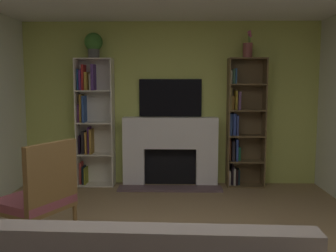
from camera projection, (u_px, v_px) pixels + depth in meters
wall_back_accent at (170, 104)px, 5.97m from camera, size 4.78×0.06×2.57m
fireplace at (170, 149)px, 5.89m from camera, size 1.58×0.55×1.08m
tv at (170, 98)px, 5.90m from camera, size 0.98×0.06×0.59m
bookshelf_left at (92, 120)px, 5.88m from camera, size 0.57×0.30×2.00m
bookshelf_right at (241, 126)px, 5.84m from camera, size 0.57×0.30×2.00m
potted_plant at (94, 44)px, 5.71m from camera, size 0.28×0.28×0.39m
vase_with_flowers at (248, 49)px, 5.67m from camera, size 0.14×0.14×0.42m
armchair at (40, 195)px, 3.61m from camera, size 0.79×0.81×1.05m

